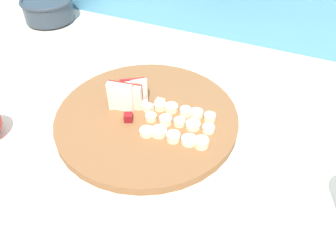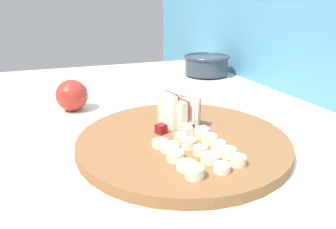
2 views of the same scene
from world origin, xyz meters
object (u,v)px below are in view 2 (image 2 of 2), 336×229
(banana_slice_rows, at_px, (197,151))
(whole_apple, at_px, (72,95))
(cutting_board, at_px, (183,141))
(apple_wedge_fan, at_px, (178,111))
(ceramic_bowl, at_px, (206,64))
(apple_dice_pile, at_px, (184,125))

(banana_slice_rows, relative_size, whole_apple, 1.91)
(cutting_board, distance_m, whole_apple, 0.31)
(banana_slice_rows, xyz_separation_m, whole_apple, (-0.33, -0.16, 0.01))
(apple_wedge_fan, distance_m, whole_apple, 0.28)
(cutting_board, xyz_separation_m, banana_slice_rows, (0.07, -0.01, 0.02))
(cutting_board, xyz_separation_m, ceramic_bowl, (-0.48, 0.29, 0.03))
(cutting_board, relative_size, apple_wedge_fan, 5.42)
(ceramic_bowl, bearing_deg, apple_wedge_fan, -33.07)
(whole_apple, bearing_deg, banana_slice_rows, 25.64)
(apple_wedge_fan, height_order, whole_apple, apple_wedge_fan)
(ceramic_bowl, distance_m, whole_apple, 0.50)
(cutting_board, distance_m, banana_slice_rows, 0.07)
(whole_apple, bearing_deg, ceramic_bowl, 115.29)
(apple_dice_pile, xyz_separation_m, banana_slice_rows, (0.10, -0.02, -0.00))
(apple_dice_pile, distance_m, banana_slice_rows, 0.10)
(cutting_board, relative_size, whole_apple, 5.06)
(ceramic_bowl, bearing_deg, apple_dice_pile, -31.44)
(apple_dice_pile, bearing_deg, banana_slice_rows, -11.67)
(apple_dice_pile, bearing_deg, ceramic_bowl, 148.56)
(cutting_board, xyz_separation_m, whole_apple, (-0.26, -0.17, 0.03))
(apple_wedge_fan, distance_m, banana_slice_rows, 0.12)
(apple_dice_pile, distance_m, whole_apple, 0.30)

